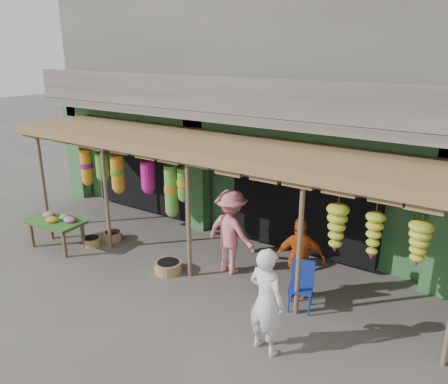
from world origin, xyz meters
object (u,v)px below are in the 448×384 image
Objects in this scene: flower_table at (57,222)px; person_front at (266,301)px; person_shopper at (231,232)px; blue_chair at (301,282)px; person_vendor at (300,259)px.

flower_table is 6.12m from person_front.
flower_table is 0.80× the size of person_front.
person_front reaches higher than flower_table.
blue_chair is at bearing 172.71° from person_shopper.
person_front is 2.72m from person_shopper.
flower_table is 1.58× the size of blue_chair.
flower_table is 4.39m from person_shopper.
person_vendor reaches higher than blue_chair.
person_vendor reaches higher than flower_table.
person_vendor is (-0.19, 0.30, 0.31)m from blue_chair.
person_vendor is at bearing 7.18° from flower_table.
blue_chair is 0.47m from person_vendor.
flower_table is 5.98m from person_vendor.
flower_table is at bearing 24.15° from person_shopper.
person_vendor is 1.69m from person_shopper.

